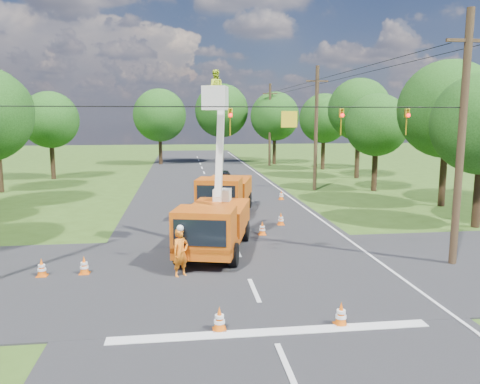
{
  "coord_description": "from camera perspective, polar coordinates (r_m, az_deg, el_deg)",
  "views": [
    {
      "loc": [
        -2.4,
        -15.15,
        5.91
      ],
      "look_at": [
        0.19,
        5.45,
        2.6
      ],
      "focal_mm": 35.0,
      "sensor_mm": 36.0,
      "label": 1
    }
  ],
  "objects": [
    {
      "name": "traffic_cone_7",
      "position": [
        33.99,
        5.05,
        -0.38
      ],
      "size": [
        0.38,
        0.38,
        0.71
      ],
      "color": "#EC5D0C",
      "rests_on": "ground"
    },
    {
      "name": "traffic_cone_5",
      "position": [
        19.2,
        -23.02,
        -8.49
      ],
      "size": [
        0.38,
        0.38,
        0.71
      ],
      "color": "#EC5D0C",
      "rests_on": "ground"
    },
    {
      "name": "bucket_truck",
      "position": [
        20.48,
        -3.17,
        -2.96
      ],
      "size": [
        3.84,
        6.75,
        7.94
      ],
      "rotation": [
        0.0,
        0.0,
        -0.25
      ],
      "color": "#C35B0D",
      "rests_on": "ground"
    },
    {
      "name": "pole_right_far",
      "position": [
        58.19,
        3.66,
        8.25
      ],
      "size": [
        1.8,
        0.3,
        10.0
      ],
      "color": "#4C3823",
      "rests_on": "ground"
    },
    {
      "name": "distant_car",
      "position": [
        42.24,
        -2.18,
        1.85
      ],
      "size": [
        2.09,
        3.81,
        1.23
      ],
      "primitive_type": "imported",
      "rotation": [
        0.0,
        0.0,
        -0.19
      ],
      "color": "black",
      "rests_on": "ground"
    },
    {
      "name": "tree_right_e",
      "position": [
        54.61,
        10.2,
        8.81
      ],
      "size": [
        5.6,
        5.6,
        8.63
      ],
      "color": "#382616",
      "rests_on": "ground"
    },
    {
      "name": "signal_span",
      "position": [
        17.76,
        8.01,
        8.87
      ],
      "size": [
        18.0,
        0.29,
        1.07
      ],
      "color": "black",
      "rests_on": "ground"
    },
    {
      "name": "tree_far_b",
      "position": [
        62.39,
        -2.24,
        9.88
      ],
      "size": [
        7.0,
        7.0,
        10.32
      ],
      "color": "#382616",
      "rests_on": "ground"
    },
    {
      "name": "tree_left_f",
      "position": [
        48.76,
        -22.14,
        8.14
      ],
      "size": [
        5.4,
        5.4,
        8.4
      ],
      "color": "#382616",
      "rests_on": "ground"
    },
    {
      "name": "tree_far_c",
      "position": [
        60.34,
        4.25,
        9.18
      ],
      "size": [
        6.2,
        6.2,
        9.18
      ],
      "color": "#382616",
      "rests_on": "ground"
    },
    {
      "name": "tree_far_a",
      "position": [
        60.21,
        -9.78,
        9.19
      ],
      "size": [
        6.6,
        6.6,
        9.5
      ],
      "color": "#382616",
      "rests_on": "ground"
    },
    {
      "name": "traffic_cone_2",
      "position": [
        23.79,
        2.73,
        -4.45
      ],
      "size": [
        0.38,
        0.38,
        0.71
      ],
      "color": "#EC5D0C",
      "rests_on": "ground"
    },
    {
      "name": "pole_right_near",
      "position": [
        20.34,
        25.38,
        5.92
      ],
      "size": [
        1.8,
        0.3,
        10.0
      ],
      "color": "#4C3823",
      "rests_on": "ground"
    },
    {
      "name": "traffic_cone_3",
      "position": [
        26.03,
        5.0,
        -3.29
      ],
      "size": [
        0.38,
        0.38,
        0.71
      ],
      "color": "#EC5D0C",
      "rests_on": "ground"
    },
    {
      "name": "stop_bar",
      "position": [
        13.55,
        3.92,
        -16.83
      ],
      "size": [
        9.0,
        0.45,
        0.02
      ],
      "primitive_type": "cube",
      "color": "silver",
      "rests_on": "ground"
    },
    {
      "name": "tree_right_d",
      "position": [
        47.39,
        14.31,
        9.71
      ],
      "size": [
        6.0,
        6.0,
        9.7
      ],
      "color": "#382616",
      "rests_on": "ground"
    },
    {
      "name": "road_main",
      "position": [
        35.73,
        -3.23,
        -0.48
      ],
      "size": [
        12.0,
        100.0,
        0.06
      ],
      "primitive_type": "cube",
      "color": "black",
      "rests_on": "ground"
    },
    {
      "name": "edge_line",
      "position": [
        36.53,
        5.57,
        -0.29
      ],
      "size": [
        0.12,
        90.0,
        0.02
      ],
      "primitive_type": "cube",
      "color": "silver",
      "rests_on": "ground"
    },
    {
      "name": "traffic_cone_4",
      "position": [
        18.92,
        -18.47,
        -8.49
      ],
      "size": [
        0.38,
        0.38,
        0.71
      ],
      "color": "#EC5D0C",
      "rests_on": "ground"
    },
    {
      "name": "second_truck",
      "position": [
        28.59,
        -1.84,
        -0.21
      ],
      "size": [
        4.06,
        7.11,
        2.51
      ],
      "rotation": [
        0.0,
        0.0,
        -0.25
      ],
      "color": "#C35B0D",
      "rests_on": "ground"
    },
    {
      "name": "traffic_cone_0",
      "position": [
        13.51,
        -2.53,
        -15.22
      ],
      "size": [
        0.38,
        0.38,
        0.71
      ],
      "color": "#EC5D0C",
      "rests_on": "ground"
    },
    {
      "name": "tree_right_b",
      "position": [
        33.96,
        23.98,
        9.17
      ],
      "size": [
        6.4,
        6.4,
        9.65
      ],
      "color": "#382616",
      "rests_on": "ground"
    },
    {
      "name": "ground_worker",
      "position": [
        17.72,
        -7.25,
        -7.37
      ],
      "size": [
        0.8,
        0.74,
        1.84
      ],
      "primitive_type": "imported",
      "rotation": [
        0.0,
        0.0,
        0.6
      ],
      "color": "orange",
      "rests_on": "ground"
    },
    {
      "name": "traffic_cone_1",
      "position": [
        14.1,
        12.21,
        -14.35
      ],
      "size": [
        0.38,
        0.38,
        0.71
      ],
      "color": "#EC5D0C",
      "rests_on": "ground"
    },
    {
      "name": "pole_right_mid",
      "position": [
        38.73,
        9.26,
        7.75
      ],
      "size": [
        1.8,
        0.3,
        10.0
      ],
      "color": "#4C3823",
      "rests_on": "ground"
    },
    {
      "name": "tree_right_c",
      "position": [
        39.38,
        16.32,
        7.83
      ],
      "size": [
        5.0,
        5.0,
        7.83
      ],
      "color": "#382616",
      "rests_on": "ground"
    },
    {
      "name": "road_cross",
      "position": [
        18.3,
        0.76,
        -9.78
      ],
      "size": [
        56.0,
        10.0,
        0.07
      ],
      "primitive_type": "cube",
      "color": "black",
      "rests_on": "ground"
    },
    {
      "name": "ground",
      "position": [
        35.73,
        -3.23,
        -0.48
      ],
      "size": [
        140.0,
        140.0,
        0.0
      ],
      "primitive_type": "plane",
      "color": "#334E17",
      "rests_on": "ground"
    }
  ]
}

